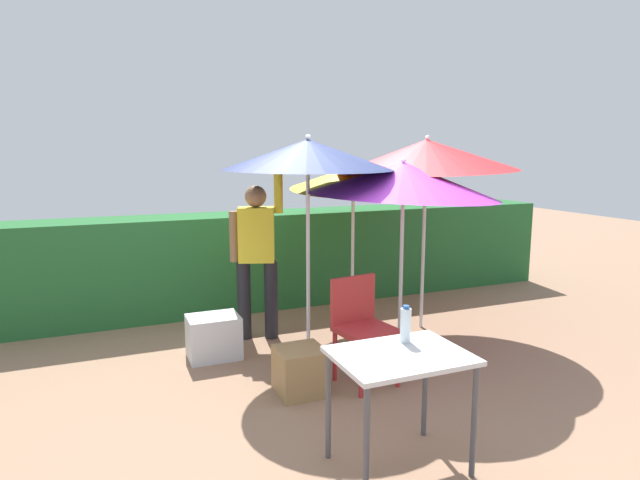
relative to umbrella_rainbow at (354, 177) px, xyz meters
name	(u,v)px	position (x,y,z in m)	size (l,w,h in m)	color
ground_plane	(332,360)	(-0.67, -0.93, -1.66)	(24.00, 24.00, 0.00)	#937056
hedge_row	(267,259)	(-0.67, 1.12, -1.07)	(8.00, 0.70, 1.18)	#23602D
umbrella_rainbow	(354,177)	(0.00, 0.00, 0.00)	(1.43, 1.44, 1.86)	silver
umbrella_orange	(308,155)	(-0.81, -0.69, 0.25)	(1.58, 1.59, 2.09)	silver
umbrella_yellow	(403,180)	(0.07, -0.92, 0.02)	(1.83, 1.83, 1.88)	silver
umbrella_navy	(427,156)	(0.64, -0.43, 0.24)	(1.92, 1.91, 2.11)	silver
person_vendor	(257,250)	(-1.14, -0.07, -0.72)	(0.55, 0.33, 1.88)	black
chair_plastic	(362,323)	(-0.62, -1.44, -1.15)	(0.51, 0.51, 0.89)	#B72D2D
cooler_box	(214,337)	(-1.68, -0.44, -1.45)	(0.48, 0.37, 0.41)	silver
crate_cardboard	(300,371)	(-1.19, -1.47, -1.47)	(0.38, 0.37, 0.38)	#9E7A4C
folding_table	(400,368)	(-0.99, -2.66, -1.00)	(0.80, 0.60, 0.74)	#4C4C51
bottle_water	(406,325)	(-0.86, -2.50, -0.80)	(0.07, 0.07, 0.24)	silver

